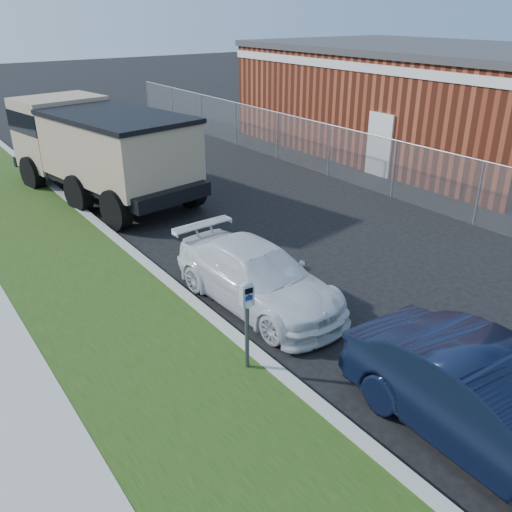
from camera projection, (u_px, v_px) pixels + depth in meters
ground at (339, 300)px, 11.15m from camera, size 120.00×120.00×0.00m
streetside at (34, 340)px, 9.69m from camera, size 6.12×50.00×0.15m
chainlink_fence at (330, 140)px, 18.97m from camera, size 0.06×30.06×30.00m
brick_building at (422, 97)px, 22.50m from camera, size 9.20×14.20×4.17m
parking_meter at (247, 306)px, 8.41m from camera, size 0.22×0.16×1.54m
white_wagon at (257, 276)px, 10.81m from camera, size 1.95×4.27×1.21m
navy_sedan at (493, 406)px, 7.11m from camera, size 1.63×4.38×1.43m
dump_truck at (97, 146)px, 16.79m from camera, size 3.96×7.62×2.85m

